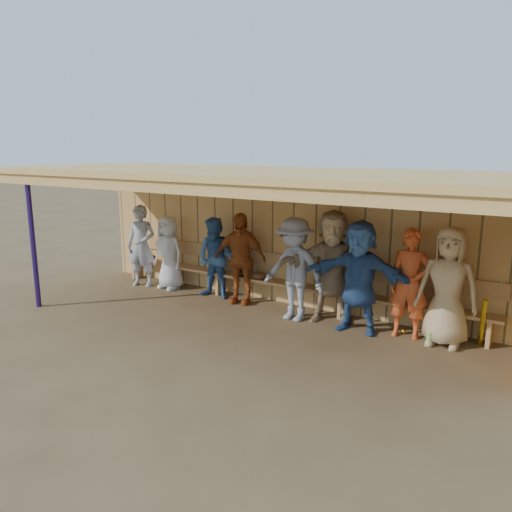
% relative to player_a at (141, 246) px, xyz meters
% --- Properties ---
extents(ground, '(90.00, 90.00, 0.00)m').
position_rel_player_a_xyz_m(ground, '(3.03, -0.65, -0.85)').
color(ground, brown).
rests_on(ground, ground).
extents(player_a, '(0.71, 0.57, 1.70)m').
position_rel_player_a_xyz_m(player_a, '(0.00, 0.00, 0.00)').
color(player_a, '#9C9EA4').
rests_on(player_a, ground).
extents(player_b, '(0.77, 0.53, 1.50)m').
position_rel_player_a_xyz_m(player_b, '(0.61, 0.16, -0.10)').
color(player_b, silver).
rests_on(player_b, ground).
extents(player_c, '(0.81, 0.66, 1.56)m').
position_rel_player_a_xyz_m(player_c, '(1.82, 0.16, -0.07)').
color(player_c, '#38629A').
rests_on(player_c, ground).
extents(player_d, '(1.06, 0.62, 1.69)m').
position_rel_player_a_xyz_m(player_d, '(2.38, 0.16, -0.00)').
color(player_d, '#A84B1B').
rests_on(player_d, ground).
extents(player_e, '(1.16, 0.72, 1.73)m').
position_rel_player_a_xyz_m(player_e, '(3.67, -0.12, 0.02)').
color(player_e, gray).
rests_on(player_e, ground).
extents(player_f, '(1.81, 1.14, 1.87)m').
position_rel_player_a_xyz_m(player_f, '(4.22, 0.16, 0.08)').
color(player_f, tan).
rests_on(player_f, ground).
extents(player_g, '(0.66, 0.47, 1.68)m').
position_rel_player_a_xyz_m(player_g, '(5.50, 0.12, -0.01)').
color(player_g, '#CD4C20').
rests_on(player_g, ground).
extents(player_h, '(0.88, 0.58, 1.76)m').
position_rel_player_a_xyz_m(player_h, '(6.05, 0.10, 0.03)').
color(player_h, tan).
rests_on(player_h, ground).
extents(player_extra, '(1.67, 0.61, 1.77)m').
position_rel_player_a_xyz_m(player_extra, '(4.77, -0.06, 0.04)').
color(player_extra, '#33558C').
rests_on(player_extra, ground).
extents(dugout_structure, '(8.80, 3.20, 2.50)m').
position_rel_player_a_xyz_m(dugout_structure, '(3.42, 0.04, 0.84)').
color(dugout_structure, tan).
rests_on(dugout_structure, ground).
extents(bench, '(7.60, 0.34, 0.93)m').
position_rel_player_a_xyz_m(bench, '(3.03, 0.47, -0.32)').
color(bench, tan).
rests_on(bench, ground).
extents(dugout_equipment, '(6.88, 0.62, 0.80)m').
position_rel_player_a_xyz_m(dugout_equipment, '(2.44, 0.34, -0.36)').
color(dugout_equipment, yellow).
rests_on(dugout_equipment, ground).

